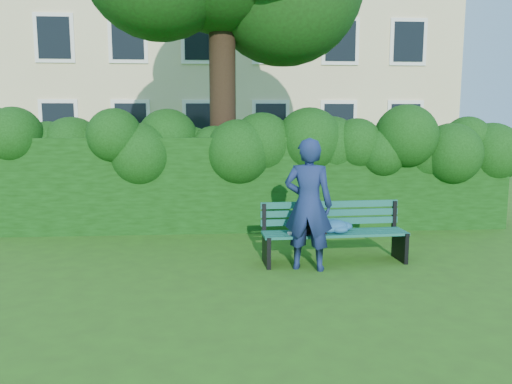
{
  "coord_description": "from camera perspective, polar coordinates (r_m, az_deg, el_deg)",
  "views": [
    {
      "loc": [
        -0.59,
        -7.48,
        2.13
      ],
      "look_at": [
        0.0,
        0.6,
        0.95
      ],
      "focal_mm": 35.0,
      "sensor_mm": 36.0,
      "label": 1
    }
  ],
  "objects": [
    {
      "name": "park_bench",
      "position": [
        7.56,
        8.36,
        -4.23
      ],
      "size": [
        2.19,
        0.68,
        0.89
      ],
      "rotation": [
        0.0,
        0.0,
        0.06
      ],
      "color": "#0E473F",
      "rests_on": "ground"
    },
    {
      "name": "apartment_building",
      "position": [
        21.82,
        -2.71,
        18.5
      ],
      "size": [
        16.0,
        8.08,
        12.0
      ],
      "color": "#CFBA8B",
      "rests_on": "ground"
    },
    {
      "name": "man_reading",
      "position": [
        7.08,
        6.0,
        -1.44
      ],
      "size": [
        0.79,
        0.64,
        1.88
      ],
      "primitive_type": "imported",
      "rotation": [
        0.0,
        0.0,
        2.83
      ],
      "color": "#16234F",
      "rests_on": "ground"
    },
    {
      "name": "ground",
      "position": [
        7.8,
        0.33,
        -7.56
      ],
      "size": [
        80.0,
        80.0,
        0.0
      ],
      "primitive_type": "plane",
      "color": "#2D5119",
      "rests_on": "ground"
    },
    {
      "name": "hedge",
      "position": [
        9.78,
        -0.69,
        1.06
      ],
      "size": [
        10.0,
        1.0,
        1.8
      ],
      "color": "black",
      "rests_on": "ground"
    }
  ]
}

